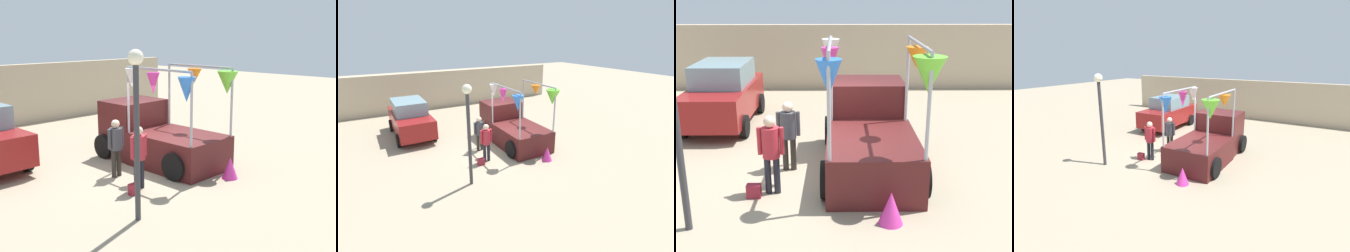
{
  "view_description": "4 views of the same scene",
  "coord_description": "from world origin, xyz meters",
  "views": [
    {
      "loc": [
        -7.84,
        -8.54,
        3.86
      ],
      "look_at": [
        0.7,
        -0.34,
        1.28
      ],
      "focal_mm": 45.0,
      "sensor_mm": 36.0,
      "label": 1
    },
    {
      "loc": [
        -5.25,
        -10.03,
        5.05
      ],
      "look_at": [
        0.06,
        -0.71,
        1.3
      ],
      "focal_mm": 28.0,
      "sensor_mm": 36.0,
      "label": 2
    },
    {
      "loc": [
        0.32,
        -8.71,
        3.94
      ],
      "look_at": [
        0.43,
        -0.12,
        1.15
      ],
      "focal_mm": 45.0,
      "sensor_mm": 36.0,
      "label": 3
    },
    {
      "loc": [
        5.29,
        -9.14,
        4.2
      ],
      "look_at": [
        0.38,
        -0.75,
        1.59
      ],
      "focal_mm": 28.0,
      "sensor_mm": 36.0,
      "label": 4
    }
  ],
  "objects": [
    {
      "name": "ground_plane",
      "position": [
        0.0,
        0.0,
        0.0
      ],
      "size": [
        60.0,
        60.0,
        0.0
      ],
      "primitive_type": "plane",
      "color": "gray"
    },
    {
      "name": "vendor_truck",
      "position": [
        1.02,
        0.53,
        0.86
      ],
      "size": [
        2.39,
        4.17,
        2.97
      ],
      "color": "#4C1919",
      "rests_on": "ground"
    },
    {
      "name": "parked_car",
      "position": [
        -3.15,
        3.71,
        0.94
      ],
      "size": [
        1.88,
        4.0,
        1.88
      ],
      "color": "maroon",
      "rests_on": "ground"
    },
    {
      "name": "person_customer",
      "position": [
        -1.02,
        -0.97,
        0.98
      ],
      "size": [
        0.53,
        0.34,
        1.63
      ],
      "color": "black",
      "rests_on": "ground"
    },
    {
      "name": "person_vendor",
      "position": [
        -0.81,
        0.19,
        0.96
      ],
      "size": [
        0.53,
        0.34,
        1.6
      ],
      "color": "#2D2823",
      "rests_on": "ground"
    },
    {
      "name": "handbag",
      "position": [
        -1.37,
        -1.17,
        0.14
      ],
      "size": [
        0.28,
        0.16,
        0.28
      ],
      "primitive_type": "cube",
      "color": "maroon",
      "rests_on": "ground"
    },
    {
      "name": "street_lamp",
      "position": [
        -2.27,
        -2.31,
        2.37
      ],
      "size": [
        0.32,
        0.32,
        3.58
      ],
      "color": "#333338",
      "rests_on": "ground"
    },
    {
      "name": "brick_boundary_wall",
      "position": [
        0.0,
        8.62,
        1.3
      ],
      "size": [
        18.0,
        0.36,
        2.6
      ],
      "primitive_type": "cube",
      "color": "tan",
      "rests_on": "ground"
    },
    {
      "name": "folded_kite_bundle_magenta",
      "position": [
        1.23,
        -2.17,
        0.3
      ],
      "size": [
        0.62,
        0.62,
        0.6
      ],
      "primitive_type": "cone",
      "rotation": [
        0.0,
        0.0,
        0.89
      ],
      "color": "#D83399",
      "rests_on": "ground"
    }
  ]
}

